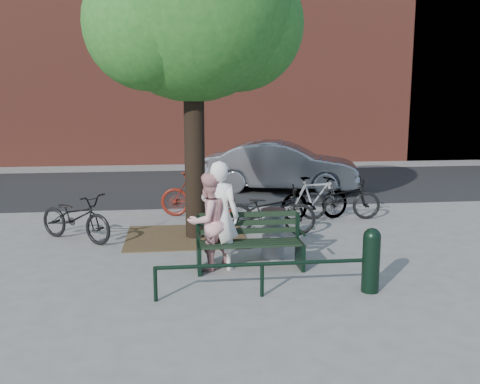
{
  "coord_description": "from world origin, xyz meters",
  "views": [
    {
      "loc": [
        -1.2,
        -8.36,
        2.82
      ],
      "look_at": [
        -0.04,
        1.0,
        1.12
      ],
      "focal_mm": 40.0,
      "sensor_mm": 36.0,
      "label": 1
    }
  ],
  "objects": [
    {
      "name": "bicycle_e",
      "position": [
        2.58,
        3.37,
        0.5
      ],
      "size": [
        1.93,
        0.79,
        0.99
      ],
      "primitive_type": "imported",
      "rotation": [
        0.0,
        0.0,
        1.5
      ],
      "color": "black",
      "rests_on": "ground"
    },
    {
      "name": "bicycle_c",
      "position": [
        0.7,
        2.2,
        0.51
      ],
      "size": [
        2.0,
        0.9,
        1.02
      ],
      "primitive_type": "imported",
      "rotation": [
        0.0,
        0.0,
        1.45
      ],
      "color": "black",
      "rests_on": "ground"
    },
    {
      "name": "bicycle_b",
      "position": [
        -0.67,
        4.08,
        0.53
      ],
      "size": [
        1.82,
        0.77,
        1.06
      ],
      "primitive_type": "imported",
      "rotation": [
        0.0,
        0.0,
        1.42
      ],
      "color": "#5B160D",
      "rests_on": "ground"
    },
    {
      "name": "person_left",
      "position": [
        -0.48,
        0.15,
        0.9
      ],
      "size": [
        0.78,
        0.68,
        1.8
      ],
      "primitive_type": "imported",
      "rotation": [
        0.0,
        0.0,
        2.67
      ],
      "color": "white",
      "rests_on": "ground"
    },
    {
      "name": "bollard",
      "position": [
        1.6,
        -1.2,
        0.51
      ],
      "size": [
        0.26,
        0.26,
        0.95
      ],
      "color": "black",
      "rests_on": "ground"
    },
    {
      "name": "litter_bin",
      "position": [
        0.49,
        0.6,
        0.45
      ],
      "size": [
        0.43,
        0.43,
        0.88
      ],
      "color": "gray",
      "rests_on": "ground"
    },
    {
      "name": "bicycle_a",
      "position": [
        -3.15,
        2.2,
        0.48
      ],
      "size": [
        1.84,
        1.6,
        0.96
      ],
      "primitive_type": "imported",
      "rotation": [
        0.0,
        0.0,
        0.93
      ],
      "color": "black",
      "rests_on": "ground"
    },
    {
      "name": "street_tree",
      "position": [
        -0.75,
        2.2,
        4.42
      ],
      "size": [
        4.2,
        3.8,
        6.5
      ],
      "color": "black",
      "rests_on": "ground"
    },
    {
      "name": "person_right",
      "position": [
        -0.67,
        0.15,
        0.81
      ],
      "size": [
        0.99,
        0.94,
        1.61
      ],
      "primitive_type": "imported",
      "rotation": [
        0.0,
        0.0,
        3.71
      ],
      "color": "#D59292",
      "rests_on": "ground"
    },
    {
      "name": "park_bench",
      "position": [
        -0.0,
        0.08,
        0.48
      ],
      "size": [
        1.74,
        0.54,
        0.97
      ],
      "color": "black",
      "rests_on": "ground"
    },
    {
      "name": "townhouse_row",
      "position": [
        0.17,
        16.0,
        6.25
      ],
      "size": [
        45.0,
        4.0,
        14.0
      ],
      "color": "brown",
      "rests_on": "ground"
    },
    {
      "name": "guard_railing",
      "position": [
        0.0,
        -1.2,
        0.4
      ],
      "size": [
        3.06,
        0.06,
        0.51
      ],
      "color": "black",
      "rests_on": "ground"
    },
    {
      "name": "ground",
      "position": [
        0.0,
        0.0,
        0.0
      ],
      "size": [
        90.0,
        90.0,
        0.0
      ],
      "primitive_type": "plane",
      "color": "gray",
      "rests_on": "ground"
    },
    {
      "name": "parked_car",
      "position": [
        2.02,
        7.24,
        0.74
      ],
      "size": [
        4.76,
        2.75,
        1.48
      ],
      "primitive_type": "imported",
      "rotation": [
        0.0,
        0.0,
        1.29
      ],
      "color": "slate",
      "rests_on": "ground"
    },
    {
      "name": "bicycle_d",
      "position": [
        1.98,
        3.36,
        0.51
      ],
      "size": [
        1.77,
        0.85,
        1.02
      ],
      "primitive_type": "imported",
      "rotation": [
        0.0,
        0.0,
        1.8
      ],
      "color": "gray",
      "rests_on": "ground"
    },
    {
      "name": "road",
      "position": [
        0.0,
        8.5,
        0.01
      ],
      "size": [
        40.0,
        7.0,
        0.01
      ],
      "primitive_type": "cube",
      "color": "black",
      "rests_on": "ground"
    },
    {
      "name": "dirt_pit",
      "position": [
        -1.0,
        2.2,
        0.01
      ],
      "size": [
        2.4,
        2.0,
        0.02
      ],
      "primitive_type": "cube",
      "color": "brown",
      "rests_on": "ground"
    }
  ]
}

